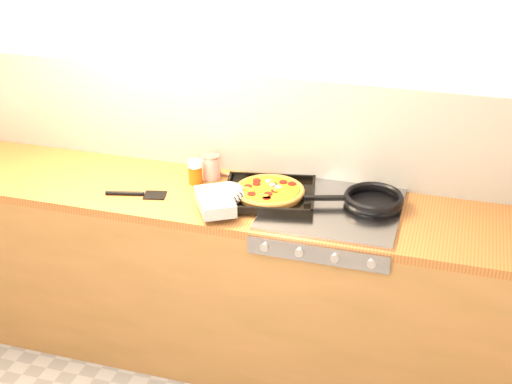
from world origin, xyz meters
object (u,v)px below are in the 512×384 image
(pizza_on_tray, at_px, (255,194))
(tomato_can, at_px, (211,167))
(juice_glass, at_px, (195,172))
(frying_pan, at_px, (372,200))

(pizza_on_tray, xyz_separation_m, tomato_can, (-0.27, 0.18, 0.02))
(pizza_on_tray, relative_size, juice_glass, 4.77)
(tomato_can, xyz_separation_m, juice_glass, (-0.06, -0.07, -0.00))
(pizza_on_tray, relative_size, frying_pan, 1.18)
(juice_glass, bearing_deg, tomato_can, 50.51)
(pizza_on_tray, bearing_deg, juice_glass, 160.99)
(pizza_on_tray, xyz_separation_m, juice_glass, (-0.33, 0.11, 0.02))
(frying_pan, bearing_deg, tomato_can, 174.20)
(tomato_can, relative_size, juice_glass, 1.05)
(pizza_on_tray, relative_size, tomato_can, 4.54)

